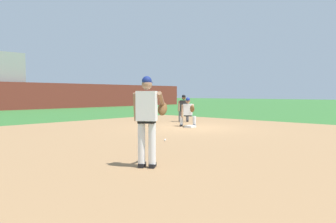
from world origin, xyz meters
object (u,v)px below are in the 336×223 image
object	(u,v)px
pitcher	(148,116)
first_base_bag	(190,126)
umpire	(184,107)
baseball	(165,140)
first_baseman	(188,111)

from	to	relation	value
pitcher	first_base_bag	bearing A→B (deg)	32.61
umpire	baseball	bearing A→B (deg)	-144.78
first_base_bag	first_baseman	distance (m)	0.80
baseball	pitcher	bearing A→B (deg)	-142.09
first_base_bag	baseball	bearing A→B (deg)	-151.91
baseball	first_baseman	xyz separation A→B (m)	(4.10, 2.39, 0.69)
baseball	umpire	distance (m)	7.30
first_base_bag	baseball	xyz separation A→B (m)	(-3.85, -2.06, -0.01)
first_baseman	umpire	xyz separation A→B (m)	(1.83, 1.80, 0.06)
pitcher	umpire	distance (m)	10.99
baseball	umpire	world-z (taller)	umpire
baseball	umpire	bearing A→B (deg)	35.22
first_baseman	umpire	distance (m)	2.57
first_baseman	first_base_bag	bearing A→B (deg)	-126.50
baseball	pitcher	xyz separation A→B (m)	(-2.94, -2.29, 1.02)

